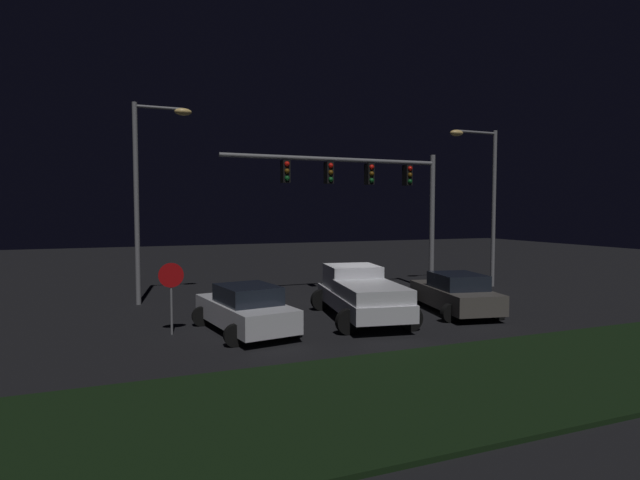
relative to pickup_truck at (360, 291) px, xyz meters
The scene contains 9 objects.
ground_plane 1.60m from the pickup_truck, 68.28° to the left, with size 80.00×80.00×0.00m, color black.
grass_median 7.04m from the pickup_truck, 86.21° to the right, with size 21.87×5.25×0.10m, color black.
pickup_truck is the anchor object (origin of this frame).
car_sedan 4.27m from the pickup_truck, behind, with size 2.94×4.63×1.51m.
car_sedan_far 3.79m from the pickup_truck, ahead, with size 2.99×4.65×1.51m.
traffic_signal_gantry 6.69m from the pickup_truck, 59.03° to the left, with size 10.32×0.56×6.50m.
street_lamp_left 9.82m from the pickup_truck, 139.57° to the left, with size 2.34×0.44×8.17m.
street_lamp_right 10.85m from the pickup_truck, 25.95° to the left, with size 2.78×0.44×7.84m.
stop_sign 6.46m from the pickup_truck, behind, with size 0.76×0.08×2.23m.
Camera 1 is at (-8.28, -16.95, 3.82)m, focal length 28.07 mm.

